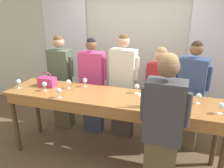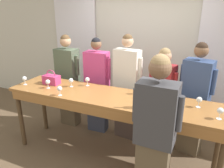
# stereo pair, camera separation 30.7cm
# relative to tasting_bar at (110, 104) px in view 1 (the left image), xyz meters

# --- Properties ---
(ground_plane) EXTENTS (18.00, 18.00, 0.00)m
(ground_plane) POSITION_rel_tasting_bar_xyz_m (0.00, 0.03, -0.93)
(ground_plane) COLOR brown
(wall_back) EXTENTS (12.00, 0.06, 2.80)m
(wall_back) POSITION_rel_tasting_bar_xyz_m (0.00, 1.59, 0.47)
(wall_back) COLOR beige
(wall_back) RESTS_ON ground_plane
(curtain_panel_left) EXTENTS (0.98, 0.03, 2.69)m
(curtain_panel_left) POSITION_rel_tasting_bar_xyz_m (-1.49, 1.53, 0.42)
(curtain_panel_left) COLOR white
(curtain_panel_left) RESTS_ON ground_plane
(curtain_panel_right) EXTENTS (0.98, 0.03, 2.69)m
(curtain_panel_right) POSITION_rel_tasting_bar_xyz_m (1.49, 1.53, 0.42)
(curtain_panel_right) COLOR white
(curtain_panel_right) RESTS_ON ground_plane
(tasting_bar) EXTENTS (3.09, 0.71, 1.03)m
(tasting_bar) POSITION_rel_tasting_bar_xyz_m (0.00, 0.00, 0.00)
(tasting_bar) COLOR #9E6633
(tasting_bar) RESTS_ON ground_plane
(wine_bottle) EXTENTS (0.08, 0.08, 0.33)m
(wine_bottle) POSITION_rel_tasting_bar_xyz_m (0.53, -0.17, 0.23)
(wine_bottle) COLOR black
(wine_bottle) RESTS_ON tasting_bar
(handbag) EXTENTS (0.26, 0.15, 0.23)m
(handbag) POSITION_rel_tasting_bar_xyz_m (-1.06, 0.10, 0.19)
(handbag) COLOR #C63870
(handbag) RESTS_ON tasting_bar
(wine_glass_front_left) EXTENTS (0.07, 0.07, 0.14)m
(wine_glass_front_left) POSITION_rel_tasting_bar_xyz_m (-0.65, -0.25, 0.21)
(wine_glass_front_left) COLOR white
(wine_glass_front_left) RESTS_ON tasting_bar
(wine_glass_front_mid) EXTENTS (0.07, 0.07, 0.14)m
(wine_glass_front_mid) POSITION_rel_tasting_bar_xyz_m (0.33, 0.23, 0.21)
(wine_glass_front_mid) COLOR white
(wine_glass_front_mid) RESTS_ON tasting_bar
(wine_glass_front_right) EXTENTS (0.07, 0.07, 0.14)m
(wine_glass_front_right) POSITION_rel_tasting_bar_xyz_m (-0.49, 0.26, 0.21)
(wine_glass_front_right) COLOR white
(wine_glass_front_right) RESTS_ON tasting_bar
(wine_glass_center_left) EXTENTS (0.07, 0.07, 0.14)m
(wine_glass_center_left) POSITION_rel_tasting_bar_xyz_m (1.16, 0.13, 0.21)
(wine_glass_center_left) COLOR white
(wine_glass_center_left) RESTS_ON tasting_bar
(wine_glass_center_mid) EXTENTS (0.07, 0.07, 0.14)m
(wine_glass_center_mid) POSITION_rel_tasting_bar_xyz_m (1.39, -0.10, 0.21)
(wine_glass_center_mid) COLOR white
(wine_glass_center_mid) RESTS_ON tasting_bar
(wine_glass_center_right) EXTENTS (0.07, 0.07, 0.14)m
(wine_glass_center_right) POSITION_rel_tasting_bar_xyz_m (-0.98, -0.08, 0.21)
(wine_glass_center_right) COLOR white
(wine_glass_center_right) RESTS_ON tasting_bar
(wine_glass_back_left) EXTENTS (0.07, 0.07, 0.14)m
(wine_glass_back_left) POSITION_rel_tasting_bar_xyz_m (-1.43, -0.10, 0.21)
(wine_glass_back_left) COLOR white
(wine_glass_back_left) RESTS_ON tasting_bar
(wine_glass_back_mid) EXTENTS (0.07, 0.07, 0.14)m
(wine_glass_back_mid) POSITION_rel_tasting_bar_xyz_m (-0.70, 0.11, 0.21)
(wine_glass_back_mid) COLOR white
(wine_glass_back_mid) RESTS_ON tasting_bar
(wine_glass_back_right) EXTENTS (0.07, 0.07, 0.14)m
(wine_glass_back_right) POSITION_rel_tasting_bar_xyz_m (0.60, 0.02, 0.21)
(wine_glass_back_right) COLOR white
(wine_glass_back_right) RESTS_ON tasting_bar
(napkin) EXTENTS (0.14, 0.14, 0.00)m
(napkin) POSITION_rel_tasting_bar_xyz_m (0.42, 0.19, 0.11)
(napkin) COLOR white
(napkin) RESTS_ON tasting_bar
(guest_olive_jacket) EXTENTS (0.51, 0.26, 1.75)m
(guest_olive_jacket) POSITION_rel_tasting_bar_xyz_m (-1.15, 0.68, -0.03)
(guest_olive_jacket) COLOR brown
(guest_olive_jacket) RESTS_ON ground_plane
(guest_pink_top) EXTENTS (0.52, 0.24, 1.73)m
(guest_pink_top) POSITION_rel_tasting_bar_xyz_m (-0.54, 0.68, -0.04)
(guest_pink_top) COLOR #383D51
(guest_pink_top) RESTS_ON ground_plane
(guest_cream_sweater) EXTENTS (0.54, 0.26, 1.81)m
(guest_cream_sweater) POSITION_rel_tasting_bar_xyz_m (0.01, 0.68, 0.01)
(guest_cream_sweater) COLOR #473833
(guest_cream_sweater) RESTS_ON ground_plane
(guest_striped_shirt) EXTENTS (0.47, 0.32, 1.64)m
(guest_striped_shirt) POSITION_rel_tasting_bar_xyz_m (0.60, 0.68, -0.07)
(guest_striped_shirt) COLOR #473833
(guest_striped_shirt) RESTS_ON ground_plane
(guest_navy_coat) EXTENTS (0.51, 0.35, 1.76)m
(guest_navy_coat) POSITION_rel_tasting_bar_xyz_m (1.09, 0.68, -0.03)
(guest_navy_coat) COLOR brown
(guest_navy_coat) RESTS_ON ground_plane
(host_pouring) EXTENTS (0.52, 0.27, 1.81)m
(host_pouring) POSITION_rel_tasting_bar_xyz_m (0.78, -0.55, 0.01)
(host_pouring) COLOR brown
(host_pouring) RESTS_ON ground_plane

